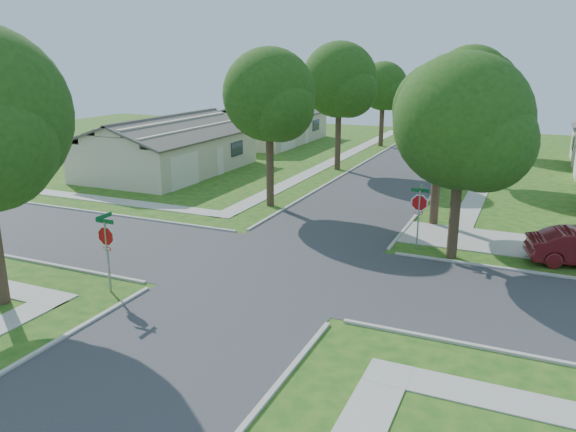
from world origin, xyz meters
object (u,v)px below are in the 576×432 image
Objects in this scene: tree_w_far at (384,88)px; car_curb_west at (409,134)px; tree_w_near at (270,99)px; tree_e_near at (442,115)px; tree_w_mid at (340,83)px; tree_e_far at (488,85)px; car_curb_east at (459,149)px; stop_sign_sw at (106,239)px; tree_e_mid at (472,89)px; stop_sign_ne at (419,206)px; tree_ne_corner at (463,128)px; house_nw_far at (268,127)px; house_nw_near at (169,152)px.

tree_w_far is 1.96× the size of car_curb_west.
tree_w_far is at bearing 90.01° from tree_w_near.
tree_e_near is 0.87× the size of tree_w_mid.
car_curb_west is (1.45, 5.79, -4.91)m from tree_w_far.
tree_e_far reaches higher than car_curb_east.
tree_w_near is at bearing 89.77° from stop_sign_sw.
car_curb_west is (-7.96, 18.79, -5.66)m from tree_e_mid.
stop_sign_sw is 0.37× the size of tree_w_far.
tree_e_mid is at bearing -54.10° from tree_w_far.
stop_sign_sw and stop_sign_ne have the same top height.
tree_w_near is at bearing 88.08° from car_curb_west.
tree_e_mid is 2.24× the size of car_curb_west.
tree_w_near is 31.31m from car_curb_west.
tree_w_far is at bearing 110.61° from tree_e_near.
tree_ne_corner reaches higher than tree_w_far.
stop_sign_ne is at bearing -90.68° from tree_e_near.
tree_w_mid is at bearing 123.22° from tree_ne_corner.
car_curb_west is (-9.56, 35.59, -5.00)m from tree_ne_corner.
tree_w_far is 12.19m from house_nw_far.
tree_ne_corner reaches higher than tree_e_near.
tree_w_near reaches higher than house_nw_near.
stop_sign_ne is 16.84m from tree_e_mid.
house_nw_far is (-20.74, 22.99, -4.13)m from tree_e_near.
house_nw_far reaches higher than car_curb_east.
house_nw_near is 2.91× the size of car_curb_east.
tree_w_near is (-9.40, 0.00, 0.47)m from tree_e_near.
stop_sign_sw is 44.54m from car_curb_west.
tree_w_mid is 0.70× the size of house_nw_far.
car_curb_east is at bearing -6.11° from house_nw_far.
stop_sign_ne is 30.96m from tree_w_far.
tree_ne_corner reaches higher than house_nw_near.
tree_e_mid is 15.25m from tree_w_near.
house_nw_near is at bearing 152.17° from tree_w_near.
tree_ne_corner is (1.66, -0.49, 3.56)m from stop_sign_ne.
house_nw_far is (0.00, 17.00, 0.00)m from house_nw_near.
car_curb_west is at bearing 75.94° from tree_w_far.
house_nw_near is 27.92m from car_curb_west.
tree_e_near is 26.71m from tree_w_far.
car_curb_west is at bearing 127.62° from car_curb_east.
tree_w_far is at bearing 125.90° from tree_e_mid.
tree_w_far is 7.73m from car_curb_west.
house_nw_far is (-11.34, -2.01, -3.99)m from tree_w_far.
house_nw_near is at bearing 154.23° from tree_ne_corner.
tree_e_far is at bearing 93.09° from tree_ne_corner.
house_nw_far is at bearing 178.51° from car_curb_east.
house_nw_far is (-11.35, 22.99, -4.60)m from tree_w_near.
tree_ne_corner is 35.90m from house_nw_far.
house_nw_far is at bearing -174.47° from tree_e_far.
stop_sign_ne is 34.26m from house_nw_far.
tree_e_far is at bearing 0.00° from tree_w_far.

